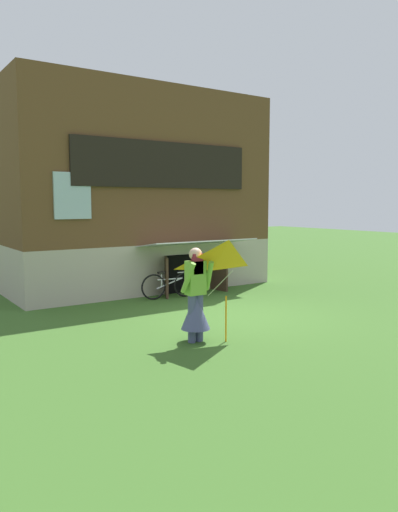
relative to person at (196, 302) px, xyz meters
name	(u,v)px	position (x,y,z in m)	size (l,w,h in m)	color
ground_plane	(234,315)	(1.85, 1.25, -0.71)	(60.00, 60.00, 0.00)	#386023
log_house	(124,192)	(1.85, 6.67, 2.09)	(7.40, 5.97, 5.61)	#ADA393
person	(196,302)	(0.00, 0.00, 0.00)	(0.61, 0.53, 1.69)	#474C75
kite	(229,268)	(0.27, -0.61, 0.66)	(1.20, 1.23, 1.70)	orange
bicycle_silver	(170,285)	(1.66, 3.71, -0.36)	(1.55, 0.24, 0.71)	black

